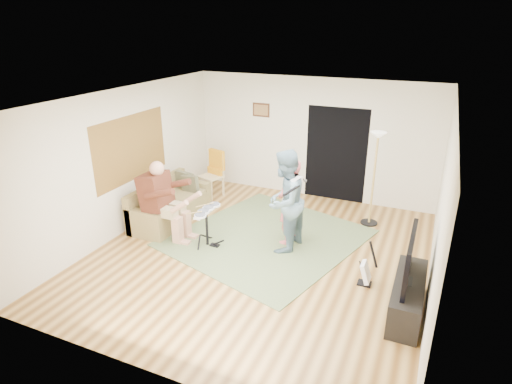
% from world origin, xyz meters
% --- Properties ---
extents(floor, '(6.00, 6.00, 0.00)m').
position_xyz_m(floor, '(0.00, 0.00, 0.00)').
color(floor, brown).
rests_on(floor, ground).
extents(walls, '(5.50, 6.00, 2.70)m').
position_xyz_m(walls, '(0.00, 0.00, 1.35)').
color(walls, beige).
rests_on(walls, floor).
extents(ceiling, '(6.00, 6.00, 0.00)m').
position_xyz_m(ceiling, '(0.00, 0.00, 2.70)').
color(ceiling, white).
rests_on(ceiling, walls).
extents(window_blinds, '(0.00, 2.05, 2.05)m').
position_xyz_m(window_blinds, '(-2.74, 0.20, 1.55)').
color(window_blinds, olive).
rests_on(window_blinds, walls).
extents(doorway, '(2.10, 0.00, 2.10)m').
position_xyz_m(doorway, '(0.55, 2.99, 1.05)').
color(doorway, black).
rests_on(doorway, walls).
extents(picture_frame, '(0.42, 0.03, 0.32)m').
position_xyz_m(picture_frame, '(-1.25, 2.99, 1.90)').
color(picture_frame, '#3F2314').
rests_on(picture_frame, walls).
extents(area_rug, '(3.80, 3.95, 0.02)m').
position_xyz_m(area_rug, '(-0.11, 0.60, 0.01)').
color(area_rug, '#586A41').
rests_on(area_rug, floor).
extents(sofa, '(0.79, 1.92, 0.78)m').
position_xyz_m(sofa, '(-2.29, 0.57, 0.26)').
color(sofa, olive).
rests_on(sofa, floor).
extents(drummer, '(0.96, 0.53, 1.47)m').
position_xyz_m(drummer, '(-1.86, -0.08, 0.57)').
color(drummer, '#572718').
rests_on(drummer, sofa).
extents(drum_kit, '(0.40, 0.72, 0.74)m').
position_xyz_m(drum_kit, '(-1.00, -0.08, 0.32)').
color(drum_kit, black).
rests_on(drum_kit, floor).
extents(singer, '(0.47, 0.64, 1.59)m').
position_xyz_m(singer, '(0.30, 0.63, 0.80)').
color(singer, '#D15A60').
rests_on(singer, floor).
extents(microphone, '(0.06, 0.06, 0.24)m').
position_xyz_m(microphone, '(0.50, 0.63, 1.19)').
color(microphone, black).
rests_on(microphone, singer).
extents(guitarist, '(0.79, 0.96, 1.82)m').
position_xyz_m(guitarist, '(0.30, 0.36, 0.91)').
color(guitarist, slate).
rests_on(guitarist, floor).
extents(guitar_held, '(0.22, 0.61, 0.26)m').
position_xyz_m(guitar_held, '(0.50, 0.36, 1.24)').
color(guitar_held, silver).
rests_on(guitar_held, guitarist).
extents(guitar_spare, '(0.27, 0.24, 0.76)m').
position_xyz_m(guitar_spare, '(1.86, -0.20, 0.22)').
color(guitar_spare, black).
rests_on(guitar_spare, floor).
extents(torchiere_lamp, '(0.34, 0.34, 1.88)m').
position_xyz_m(torchiere_lamp, '(1.54, 2.00, 1.29)').
color(torchiere_lamp, black).
rests_on(torchiere_lamp, floor).
extents(dining_chair, '(0.57, 0.59, 1.08)m').
position_xyz_m(dining_chair, '(-2.07, 2.03, 0.38)').
color(dining_chair, '#D5C08A').
rests_on(dining_chair, floor).
extents(tv_cabinet, '(0.40, 1.40, 0.50)m').
position_xyz_m(tv_cabinet, '(2.50, -0.66, 0.25)').
color(tv_cabinet, black).
rests_on(tv_cabinet, floor).
extents(television, '(0.06, 1.11, 0.69)m').
position_xyz_m(television, '(2.45, -0.66, 0.85)').
color(television, black).
rests_on(television, tv_cabinet).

